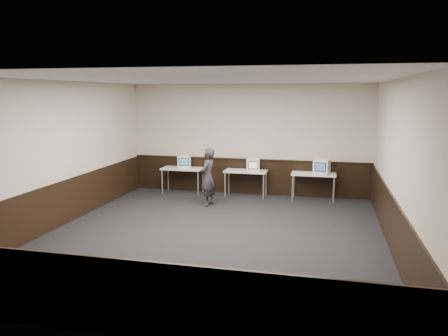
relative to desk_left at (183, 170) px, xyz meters
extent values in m
plane|color=black|center=(1.90, -3.60, -0.68)|extent=(8.00, 8.00, 0.00)
plane|color=white|center=(1.90, -3.60, 2.52)|extent=(8.00, 8.00, 0.00)
plane|color=beige|center=(1.90, 0.40, 0.92)|extent=(7.00, 0.00, 7.00)
plane|color=beige|center=(1.90, -7.60, 0.92)|extent=(7.00, 0.00, 7.00)
plane|color=beige|center=(-1.60, -3.60, 0.92)|extent=(0.00, 8.00, 8.00)
plane|color=beige|center=(5.40, -3.60, 0.92)|extent=(0.00, 8.00, 8.00)
cube|color=black|center=(1.90, 0.38, -0.18)|extent=(6.98, 0.04, 1.00)
cube|color=black|center=(1.90, -7.58, -0.18)|extent=(6.98, 0.04, 1.00)
cube|color=black|center=(-1.58, -3.60, -0.18)|extent=(0.04, 7.98, 1.00)
cube|color=black|center=(5.38, -3.60, -0.18)|extent=(0.04, 7.98, 1.00)
cube|color=black|center=(1.90, 0.36, 0.34)|extent=(6.98, 0.06, 0.04)
cube|color=silver|center=(0.00, 0.00, 0.05)|extent=(1.20, 0.60, 0.04)
cylinder|color=#999999|center=(-0.55, -0.25, -0.32)|extent=(0.04, 0.04, 0.71)
cylinder|color=#999999|center=(0.55, -0.25, -0.32)|extent=(0.04, 0.04, 0.71)
cylinder|color=#999999|center=(-0.55, 0.25, -0.32)|extent=(0.04, 0.04, 0.71)
cylinder|color=#999999|center=(0.55, 0.25, -0.32)|extent=(0.04, 0.04, 0.71)
cube|color=silver|center=(1.90, 0.00, 0.05)|extent=(1.20, 0.60, 0.04)
cylinder|color=#999999|center=(1.35, -0.25, -0.32)|extent=(0.04, 0.04, 0.71)
cylinder|color=#999999|center=(2.45, -0.25, -0.32)|extent=(0.04, 0.04, 0.71)
cylinder|color=#999999|center=(1.35, 0.25, -0.32)|extent=(0.04, 0.04, 0.71)
cylinder|color=#999999|center=(2.45, 0.25, -0.32)|extent=(0.04, 0.04, 0.71)
cube|color=silver|center=(3.80, 0.00, 0.05)|extent=(1.20, 0.60, 0.04)
cylinder|color=#999999|center=(3.25, -0.25, -0.32)|extent=(0.04, 0.04, 0.71)
cylinder|color=#999999|center=(4.35, -0.25, -0.32)|extent=(0.04, 0.04, 0.71)
cylinder|color=#999999|center=(3.25, 0.25, -0.32)|extent=(0.04, 0.04, 0.71)
cylinder|color=#999999|center=(4.35, 0.25, -0.32)|extent=(0.04, 0.04, 0.71)
cube|color=white|center=(0.05, 0.03, 0.26)|extent=(0.47, 0.48, 0.38)
cube|color=black|center=(0.10, -0.17, 0.28)|extent=(0.28, 0.09, 0.23)
cube|color=teal|center=(0.10, -0.18, 0.28)|extent=(0.24, 0.07, 0.19)
cube|color=white|center=(2.10, -0.03, 0.25)|extent=(0.43, 0.45, 0.36)
cube|color=black|center=(2.14, -0.21, 0.27)|extent=(0.27, 0.07, 0.22)
cube|color=beige|center=(2.15, -0.22, 0.27)|extent=(0.23, 0.05, 0.18)
cube|color=white|center=(4.01, -0.04, 0.27)|extent=(0.48, 0.50, 0.41)
cube|color=black|center=(3.97, -0.25, 0.29)|extent=(0.30, 0.07, 0.24)
cube|color=#315D92|center=(3.97, -0.26, 0.29)|extent=(0.26, 0.06, 0.20)
imported|color=#29272D|center=(1.13, -1.25, 0.08)|extent=(0.44, 0.60, 1.52)
camera|label=1|loc=(4.13, -12.05, 2.25)|focal=35.00mm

